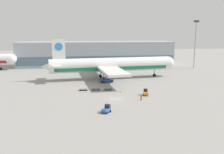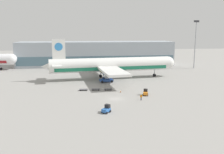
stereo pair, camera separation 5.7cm
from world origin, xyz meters
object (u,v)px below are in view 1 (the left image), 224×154
at_px(light_mast, 195,41).
at_px(airplane_main, 110,65).
at_px(baggage_dolly_third, 108,89).
at_px(baggage_dolly_second, 96,89).
at_px(baggage_tug_mid, 146,93).
at_px(scissor_lift_loader, 106,78).
at_px(traffic_cone_near, 121,91).
at_px(baggage_tug_foreground, 107,109).
at_px(baggage_dolly_lead, 84,89).
at_px(ground_crew_near, 141,97).

xyz_separation_m(light_mast, airplane_main, (-49.16, -23.33, -8.90)).
xyz_separation_m(airplane_main, baggage_dolly_third, (-3.15, -20.99, -5.45)).
relative_size(baggage_dolly_second, baggage_dolly_third, 1.00).
xyz_separation_m(light_mast, baggage_dolly_third, (-52.31, -44.33, -14.35)).
distance_m(light_mast, baggage_tug_mid, 68.48).
height_order(light_mast, baggage_dolly_second, light_mast).
height_order(light_mast, baggage_tug_mid, light_mast).
xyz_separation_m(scissor_lift_loader, traffic_cone_near, (2.93, -17.51, -1.45)).
bearing_deg(baggage_tug_foreground, baggage_dolly_lead, 51.40).
bearing_deg(airplane_main, baggage_tug_foreground, -103.85).
bearing_deg(ground_crew_near, baggage_dolly_third, -52.25).
distance_m(light_mast, airplane_main, 55.14).
xyz_separation_m(baggage_tug_foreground, baggage_tug_mid, (14.19, 15.39, 0.00)).
distance_m(airplane_main, baggage_dolly_lead, 24.17).
relative_size(airplane_main, baggage_dolly_third, 15.53).
xyz_separation_m(baggage_tug_foreground, baggage_dolly_third, (3.17, 23.91, -0.49)).
bearing_deg(baggage_tug_mid, baggage_dolly_third, 68.38).
bearing_deg(baggage_dolly_lead, baggage_tug_mid, -21.74).
bearing_deg(baggage_dolly_third, baggage_dolly_second, 177.57).
bearing_deg(ground_crew_near, baggage_tug_mid, -109.69).
bearing_deg(baggage_dolly_lead, baggage_dolly_third, -0.21).
xyz_separation_m(airplane_main, baggage_dolly_second, (-7.42, -20.58, -5.45)).
bearing_deg(airplane_main, baggage_dolly_second, -115.66).
height_order(baggage_dolly_lead, baggage_dolly_third, same).
bearing_deg(baggage_dolly_third, traffic_cone_near, -41.30).
distance_m(light_mast, baggage_tug_foreground, 89.03).
height_order(airplane_main, baggage_dolly_third, airplane_main).
bearing_deg(baggage_dolly_second, baggage_tug_foreground, -84.29).
distance_m(airplane_main, baggage_dolly_third, 21.92).
distance_m(scissor_lift_loader, ground_crew_near, 28.76).
bearing_deg(ground_crew_near, scissor_lift_loader, -67.86).
relative_size(baggage_tug_mid, baggage_dolly_lead, 0.73).
distance_m(baggage_dolly_lead, ground_crew_near, 22.09).
bearing_deg(baggage_dolly_third, baggage_dolly_lead, 179.79).
relative_size(baggage_tug_foreground, baggage_tug_mid, 1.02).
xyz_separation_m(light_mast, baggage_tug_foreground, (-55.48, -68.23, -13.86)).
xyz_separation_m(scissor_lift_loader, baggage_dolly_lead, (-9.29, -13.31, -1.42)).
bearing_deg(baggage_dolly_lead, airplane_main, 63.65).
bearing_deg(airplane_main, baggage_tug_mid, -80.91).
xyz_separation_m(light_mast, ground_crew_near, (-44.08, -58.32, -13.66)).
bearing_deg(traffic_cone_near, baggage_dolly_lead, 161.02).
xyz_separation_m(airplane_main, baggage_tug_mid, (7.87, -29.51, -4.96)).
bearing_deg(baggage_dolly_third, scissor_lift_loader, 89.54).
bearing_deg(baggage_dolly_third, airplane_main, 84.58).
distance_m(scissor_lift_loader, traffic_cone_near, 17.81).
height_order(baggage_tug_foreground, baggage_dolly_second, baggage_tug_foreground).
height_order(light_mast, baggage_dolly_third, light_mast).
bearing_deg(light_mast, baggage_tug_foreground, -129.12).
distance_m(baggage_dolly_lead, traffic_cone_near, 12.92).
relative_size(airplane_main, baggage_tug_foreground, 20.81).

